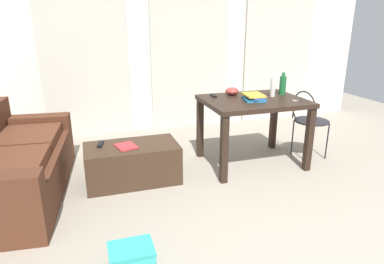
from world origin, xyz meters
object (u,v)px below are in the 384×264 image
couch (9,166)px  tv_remote_on_table (213,96)px  craft_table (253,109)px  bottle_near (273,87)px  coffee_table (132,163)px  bottle_far (283,85)px  magazine (126,146)px  shoebox (132,257)px  bowl (232,91)px  tv_remote_primary (100,144)px  wire_chair (308,117)px  scissors (298,101)px  book_stack (254,97)px

couch → tv_remote_on_table: bearing=7.5°
craft_table → bottle_near: bottle_near is taller
coffee_table → bottle_far: size_ratio=3.65×
couch → coffee_table: couch is taller
magazine → shoebox: (-0.15, -1.30, -0.32)m
bowl → bottle_far: bearing=-15.7°
coffee_table → magazine: size_ratio=4.25×
coffee_table → tv_remote_on_table: (1.01, 0.32, 0.58)m
bottle_near → tv_remote_primary: (-1.95, -0.02, -0.47)m
bowl → wire_chair: bearing=-21.2°
scissors → tv_remote_primary: 2.16m
couch → book_stack: size_ratio=6.57×
magazine → craft_table: bearing=-11.4°
bottle_far → tv_remote_primary: bottle_far is taller
coffee_table → magazine: magazine is taller
couch → bottle_far: (2.97, 0.13, 0.58)m
coffee_table → bowl: (1.25, 0.33, 0.61)m
bottle_near → coffee_table: bearing=-176.3°
bowl → book_stack: 0.35m
bottle_near → scissors: (0.16, -0.29, -0.11)m
bottle_near → tv_remote_primary: bottle_near is taller
bottle_near → tv_remote_on_table: size_ratio=1.82×
coffee_table → wire_chair: size_ratio=1.14×
tv_remote_primary → shoebox: size_ratio=0.49×
book_stack → shoebox: (-1.57, -1.33, -0.72)m
couch → bottle_far: 3.02m
bottle_near → magazine: (-1.71, -0.14, -0.48)m
bottle_far → scissors: bottle_far is taller
bowl → tv_remote_on_table: size_ratio=1.14×
coffee_table → shoebox: (-0.21, -1.33, -0.12)m
bottle_near → book_stack: 0.32m
coffee_table → wire_chair: 2.12m
coffee_table → bottle_far: bearing=5.4°
bowl → book_stack: bowl is taller
shoebox → book_stack: bearing=40.2°
craft_table → book_stack: size_ratio=3.85×
tv_remote_on_table → tv_remote_primary: 1.38m
shoebox → bottle_near: bearing=37.6°
magazine → bottle_near: bearing=-10.1°
wire_chair → book_stack: (-0.73, -0.01, 0.28)m
tv_remote_on_table → bottle_far: bearing=-5.8°
scissors → magazine: scissors is taller
bottle_far → shoebox: size_ratio=0.85×
craft_table → tv_remote_on_table: (-0.38, 0.27, 0.12)m
tv_remote_primary → bottle_far: bearing=15.3°
bottle_near → bowl: bearing=151.1°
scissors → coffee_table: bearing=174.4°
scissors → magazine: bearing=175.5°
bottle_near → shoebox: 2.48m
craft_table → couch: bearing=-179.6°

